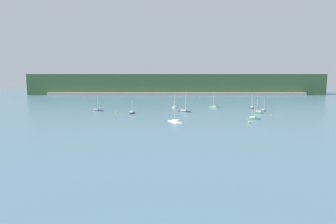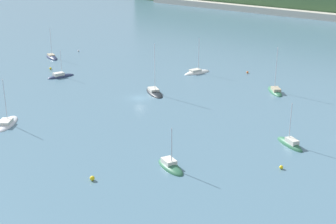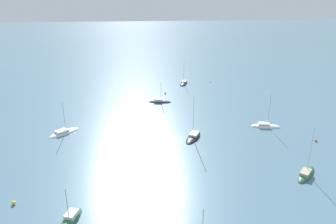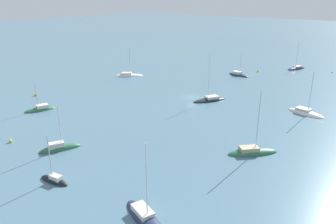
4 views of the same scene
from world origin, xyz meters
The scene contains 14 objects.
ground_plane centered at (0.00, 0.00, 0.00)m, with size 600.00×600.00×0.00m, color slate.
sailboat_0 centered at (-5.33, 26.48, 0.10)m, with size 4.42×8.65×10.30m.
sailboat_1 centered at (29.77, -21.18, 0.12)m, with size 7.27×4.47×7.47m.
sailboat_2 centered at (-6.42, -29.37, 0.10)m, with size 8.26×8.58×9.53m.
sailboat_3 centered at (-50.51, 9.47, 0.08)m, with size 9.08×5.05×10.18m.
sailboat_5 centered at (-28.88, -1.87, 0.13)m, with size 3.64×7.81×7.89m.
sailboat_7 centered at (-0.28, 4.99, 0.12)m, with size 9.20×6.53×12.54m.
sailboat_8 centered at (19.79, 25.63, 0.11)m, with size 7.92×7.54×11.57m.
sailboat_9 centered at (38.74, -0.40, 0.12)m, with size 7.09×4.63×8.47m.
mooring_buoy_0 centered at (24.41, -32.28, 0.36)m, with size 0.73×0.73×0.73m.
mooring_buoy_1 centered at (-52.14, 20.80, 0.27)m, with size 0.55×0.55×0.55m.
mooring_buoy_2 centered at (4.87, 35.83, 0.29)m, with size 0.59×0.59×0.59m.
mooring_buoy_3 centered at (-37.77, 0.79, 0.33)m, with size 0.66×0.66×0.66m.
mooring_buoy_4 centered at (42.55, -9.63, 0.29)m, with size 0.58×0.58×0.58m.
Camera 2 is at (75.17, -69.15, 32.34)m, focal length 50.00 mm.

